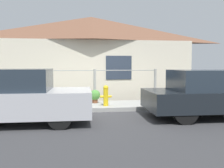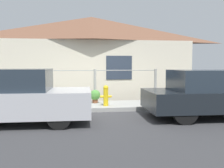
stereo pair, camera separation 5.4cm
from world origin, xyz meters
TOP-DOWN VIEW (x-y plane):
  - ground_plane at (0.00, 0.00)m, footprint 60.00×60.00m
  - sidewalk at (0.00, 0.83)m, footprint 24.00×1.66m
  - house at (0.00, 3.41)m, footprint 9.13×2.23m
  - fence at (0.00, 1.51)m, footprint 4.90×0.10m
  - car_left at (-2.40, -1.23)m, footprint 4.10×1.80m
  - car_right at (3.38, -1.23)m, footprint 4.31×1.89m
  - fire_hydrant at (0.30, 0.42)m, footprint 0.40×0.18m
  - potted_plant_near_hydrant at (-0.02, 1.14)m, footprint 0.39×0.39m
  - potted_plant_by_fence at (-2.16, 0.91)m, footprint 0.49×0.49m

SIDE VIEW (x-z plane):
  - ground_plane at x=0.00m, z-range 0.00..0.00m
  - sidewalk at x=0.00m, z-range 0.00..0.14m
  - potted_plant_near_hydrant at x=-0.02m, z-range 0.17..0.66m
  - potted_plant_by_fence at x=-2.16m, z-range 0.17..0.75m
  - fire_hydrant at x=0.30m, z-range 0.16..0.87m
  - car_right at x=3.38m, z-range 0.00..1.40m
  - car_left at x=-2.40m, z-range -0.01..1.43m
  - fence at x=0.00m, z-range 0.20..1.44m
  - house at x=0.00m, z-range 1.10..4.82m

